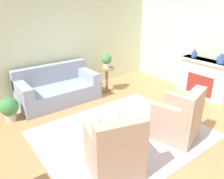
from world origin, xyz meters
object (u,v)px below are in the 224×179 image
Objects in this scene: side_table at (107,76)px; vase_mantel_far at (221,60)px; couch at (58,89)px; potted_plant_floor at (9,108)px; potted_plant_on_side_table at (107,60)px; vase_mantel_near at (194,54)px; armchair_right at (179,120)px; ottoman_table at (119,122)px; armchair_left at (115,152)px.

vase_mantel_far is (1.90, -2.23, 0.65)m from side_table.
couch is 1.30m from potted_plant_floor.
potted_plant_on_side_table is (-1.90, 2.23, -0.18)m from vase_mantel_far.
vase_mantel_near is 0.76m from vase_mantel_far.
potted_plant_on_side_table is at bearing 142.31° from vase_mantel_near.
armchair_right is at bearing -48.07° from potted_plant_floor.
vase_mantel_far reaches higher than vase_mantel_near.
vase_mantel_near is 0.53× the size of potted_plant_on_side_table.
vase_mantel_near is (3.31, -1.72, 0.78)m from couch.
vase_mantel_far is 0.60× the size of potted_plant_on_side_table.
armchair_right is 1.31× the size of ottoman_table.
side_table is 2.96× the size of vase_mantel_far.
vase_mantel_far is 5.14m from potted_plant_floor.
vase_mantel_near is at bearing 29.50° from armchair_right.
side_table is 0.47m from potted_plant_on_side_table.
armchair_left reaches higher than couch.
side_table is at bearing 56.18° from armchair_left.
ottoman_table is at bearing -83.26° from couch.
potted_plant_floor is at bearing 128.56° from ottoman_table.
armchair_right is 4.77× the size of vase_mantel_near.
armchair_right reaches higher than couch.
potted_plant_floor is at bearing -179.10° from side_table.
armchair_right is 4.23× the size of vase_mantel_far.
vase_mantel_near is at bearing 90.00° from vase_mantel_far.
ottoman_table is at bearing 139.20° from armchair_right.
armchair_left is 2.52× the size of potted_plant_on_side_table.
ottoman_table is (0.67, 0.74, -0.10)m from armchair_left.
vase_mantel_far is (3.05, -0.27, 0.82)m from ottoman_table.
side_table is at bearing -10.16° from couch.
armchair_left is at bearing -172.70° from vase_mantel_far.
side_table is 2.68m from potted_plant_floor.
ottoman_table is at bearing -120.18° from side_table.
armchair_right is 3.58m from potted_plant_floor.
vase_mantel_far is (0.00, -0.76, 0.01)m from vase_mantel_near.
vase_mantel_far reaches higher than potted_plant_floor.
vase_mantel_far is at bearing -36.88° from couch.
potted_plant_floor is at bearing -179.10° from potted_plant_on_side_table.
potted_plant_floor is (-2.39, 2.67, -0.09)m from armchair_right.
armchair_right is (1.12, -2.96, 0.07)m from couch.
armchair_left reaches higher than potted_plant_floor.
armchair_right reaches higher than side_table.
potted_plant_floor is (-2.67, -0.04, -0.63)m from potted_plant_on_side_table.
potted_plant_floor is at bearing 154.45° from vase_mantel_far.
vase_mantel_near reaches higher than armchair_right.
couch is 2.99m from armchair_left.
armchair_right is at bearing -150.50° from vase_mantel_near.
vase_mantel_far is (3.72, 0.48, 0.72)m from armchair_left.
ottoman_table is 1.09× the size of side_table.
vase_mantel_near reaches higher than ottoman_table.
armchair_left is 3.30m from potted_plant_on_side_table.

